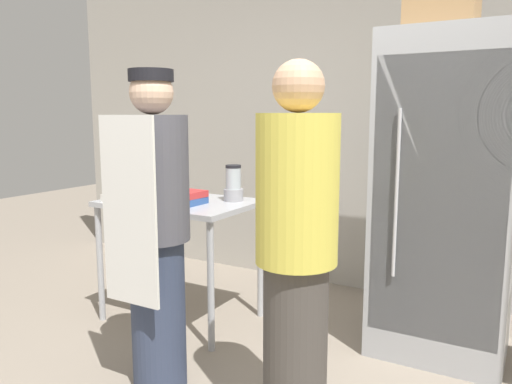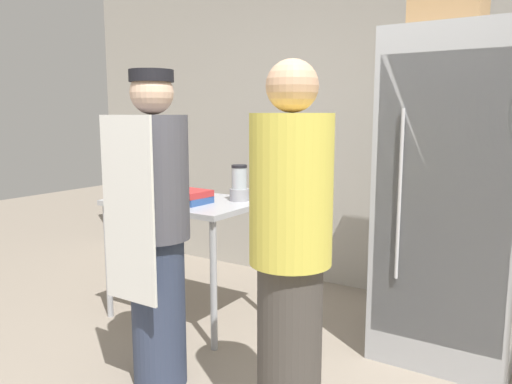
{
  "view_description": "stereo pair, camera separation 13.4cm",
  "coord_description": "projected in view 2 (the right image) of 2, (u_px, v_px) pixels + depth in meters",
  "views": [
    {
      "loc": [
        1.18,
        -1.6,
        1.47
      ],
      "look_at": [
        -0.13,
        0.69,
        1.06
      ],
      "focal_mm": 35.0,
      "sensor_mm": 36.0,
      "label": 1
    },
    {
      "loc": [
        1.29,
        -1.53,
        1.47
      ],
      "look_at": [
        -0.13,
        0.69,
        1.06
      ],
      "focal_mm": 35.0,
      "sensor_mm": 36.0,
      "label": 2
    }
  ],
  "objects": [
    {
      "name": "binder_stack",
      "position": [
        187.0,
        197.0,
        3.4
      ],
      "size": [
        0.31,
        0.25,
        0.09
      ],
      "color": "#2D5193",
      "rests_on": "prep_counter"
    },
    {
      "name": "blender_pitcher",
      "position": [
        239.0,
        185.0,
        3.48
      ],
      "size": [
        0.14,
        0.14,
        0.25
      ],
      "color": "#99999E",
      "rests_on": "prep_counter"
    },
    {
      "name": "prep_counter",
      "position": [
        186.0,
        214.0,
        3.55
      ],
      "size": [
        1.04,
        0.71,
        0.87
      ],
      "color": "#ADAFB5",
      "rests_on": "ground_plane"
    },
    {
      "name": "person_customer",
      "position": [
        290.0,
        254.0,
        2.18
      ],
      "size": [
        0.36,
        0.36,
        1.7
      ],
      "color": "#47423D",
      "rests_on": "ground_plane"
    },
    {
      "name": "person_baker",
      "position": [
        155.0,
        227.0,
        2.63
      ],
      "size": [
        0.36,
        0.38,
        1.69
      ],
      "color": "#333D56",
      "rests_on": "ground_plane"
    },
    {
      "name": "refrigerator",
      "position": [
        453.0,
        198.0,
        2.97
      ],
      "size": [
        0.78,
        0.75,
        1.95
      ],
      "color": "#ADAFB5",
      "rests_on": "ground_plane"
    },
    {
      "name": "back_wall",
      "position": [
        387.0,
        121.0,
        4.0
      ],
      "size": [
        6.4,
        0.12,
        2.84
      ],
      "primitive_type": "cube",
      "color": "#ADA89E",
      "rests_on": "ground_plane"
    },
    {
      "name": "donut_box",
      "position": [
        136.0,
        193.0,
        3.54
      ],
      "size": [
        0.28,
        0.24,
        0.28
      ],
      "color": "silver",
      "rests_on": "prep_counter"
    },
    {
      "name": "cardboard_storage_box",
      "position": [
        449.0,
        3.0,
        2.83
      ],
      "size": [
        0.39,
        0.35,
        0.3
      ],
      "color": "#A87F51",
      "rests_on": "refrigerator"
    }
  ]
}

